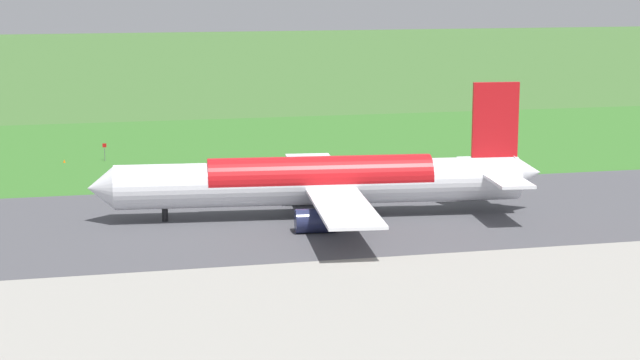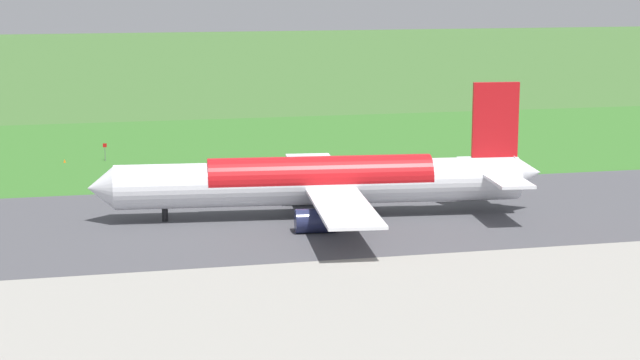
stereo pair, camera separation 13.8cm
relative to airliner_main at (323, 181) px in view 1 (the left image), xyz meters
The scene contains 6 objects.
ground_plane 9.42m from the airliner_main, ahead, with size 800.00×800.00×0.00m, color #3D662D.
runway_asphalt 9.41m from the airliner_main, ahead, with size 600.00×38.63×0.06m, color #47474C.
grass_verge_foreground 49.34m from the airliner_main, 80.21° to the right, with size 600.00×80.00×0.04m, color #346B27.
airliner_main is the anchor object (origin of this frame).
no_stopping_sign 50.99m from the airliner_main, 62.03° to the right, with size 0.60×0.10×2.75m.
traffic_cone_orange 54.08m from the airliner_main, 56.22° to the right, with size 0.40×0.40×0.55m, color orange.
Camera 1 is at (20.39, 121.03, 28.70)m, focal length 60.28 mm.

